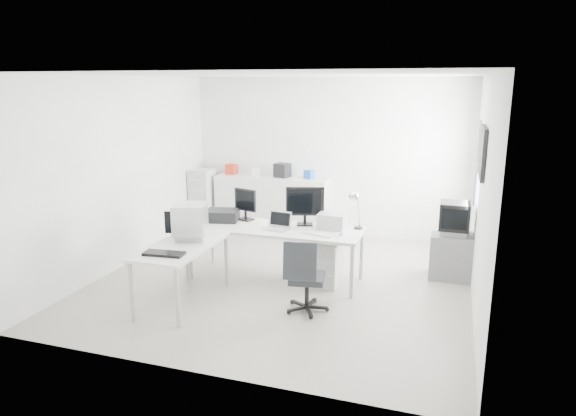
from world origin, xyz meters
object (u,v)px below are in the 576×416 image
(tv_cabinet, at_px, (451,256))
(sideboard, at_px, (272,204))
(lcd_monitor_large, at_px, (305,206))
(office_chair, at_px, (307,275))
(inkjet_printer, at_px, (223,215))
(laptop, at_px, (277,221))
(lcd_monitor_small, at_px, (245,204))
(crt_monitor, at_px, (190,223))
(side_desk, at_px, (183,273))
(laser_printer, at_px, (332,221))
(drawer_pedestal, at_px, (325,262))
(crt_tv, at_px, (454,219))
(main_desk, at_px, (276,253))
(filing_cabinet, at_px, (204,199))

(tv_cabinet, distance_m, sideboard, 3.49)
(lcd_monitor_large, xyz_separation_m, office_chair, (0.36, -1.12, -0.57))
(inkjet_printer, relative_size, tv_cabinet, 0.71)
(laptop, height_order, office_chair, laptop)
(inkjet_printer, relative_size, office_chair, 0.49)
(office_chair, bearing_deg, lcd_monitor_small, 128.61)
(lcd_monitor_large, relative_size, crt_monitor, 1.28)
(sideboard, bearing_deg, laptop, -68.82)
(tv_cabinet, bearing_deg, side_desk, -149.20)
(inkjet_printer, height_order, crt_monitor, crt_monitor)
(inkjet_printer, distance_m, laser_printer, 1.60)
(side_desk, relative_size, drawer_pedestal, 2.33)
(side_desk, xyz_separation_m, tv_cabinet, (3.20, 1.91, -0.06))
(crt_tv, bearing_deg, lcd_monitor_small, -169.13)
(crt_tv, bearing_deg, sideboard, 156.37)
(laptop, bearing_deg, lcd_monitor_large, 56.33)
(inkjet_printer, xyz_separation_m, crt_tv, (3.20, 0.71, 0.03))
(side_desk, bearing_deg, crt_monitor, 90.00)
(inkjet_printer, height_order, lcd_monitor_small, lcd_monitor_small)
(crt_monitor, xyz_separation_m, sideboard, (0.01, 3.05, -0.45))
(side_desk, height_order, lcd_monitor_large, lcd_monitor_large)
(main_desk, height_order, filing_cabinet, filing_cabinet)
(side_desk, height_order, lcd_monitor_small, lcd_monitor_small)
(side_desk, bearing_deg, drawer_pedestal, 36.57)
(lcd_monitor_large, distance_m, filing_cabinet, 3.10)
(inkjet_printer, relative_size, laser_printer, 1.23)
(side_desk, xyz_separation_m, laser_printer, (1.60, 1.32, 0.48))
(drawer_pedestal, bearing_deg, crt_tv, 24.65)
(side_desk, relative_size, filing_cabinet, 1.24)
(office_chair, bearing_deg, sideboard, 107.14)
(side_desk, height_order, office_chair, office_chair)
(crt_tv, xyz_separation_m, sideboard, (-3.19, 1.40, -0.34))
(sideboard, bearing_deg, crt_tv, -23.63)
(inkjet_printer, bearing_deg, sideboard, 76.80)
(drawer_pedestal, height_order, crt_monitor, crt_monitor)
(office_chair, bearing_deg, side_desk, 178.68)
(laptop, bearing_deg, sideboard, 118.11)
(lcd_monitor_small, bearing_deg, inkjet_printer, -135.33)
(lcd_monitor_large, height_order, laptop, lcd_monitor_large)
(laptop, distance_m, crt_monitor, 1.18)
(lcd_monitor_small, distance_m, office_chair, 1.77)
(lcd_monitor_large, bearing_deg, laser_printer, -20.77)
(side_desk, relative_size, laptop, 3.85)
(office_chair, bearing_deg, filing_cabinet, 125.04)
(main_desk, xyz_separation_m, lcd_monitor_large, (0.35, 0.25, 0.65))
(side_desk, xyz_separation_m, crt_monitor, (0.00, 0.25, 0.59))
(lcd_monitor_large, xyz_separation_m, filing_cabinet, (-2.50, 1.77, -0.46))
(inkjet_printer, distance_m, filing_cabinet, 2.34)
(office_chair, bearing_deg, laser_printer, 78.16)
(laser_printer, bearing_deg, sideboard, 129.29)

